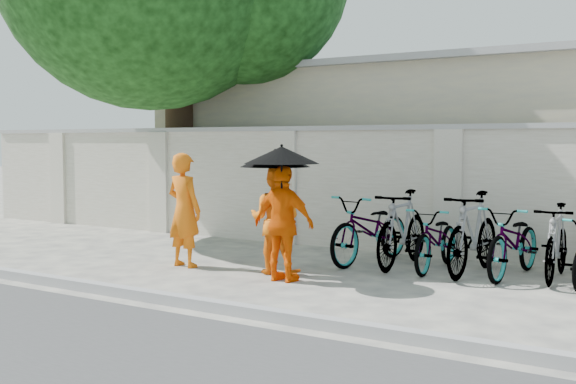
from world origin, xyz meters
The scene contains 15 objects.
ground centered at (0.00, 0.00, 0.00)m, with size 80.00×80.00×0.00m, color beige.
kerb centered at (0.00, -1.70, 0.06)m, with size 40.00×0.16×0.12m, color #999999.
compound_wall centered at (1.00, 3.20, 1.00)m, with size 20.00×0.30×2.00m, color silver.
building_behind centered at (2.00, 7.00, 1.60)m, with size 14.00×6.00×3.20m, color beige.
monk_left centered at (-0.95, 0.26, 0.82)m, with size 0.60×0.39×1.65m, color orange.
monk_center centered at (0.46, 0.52, 0.75)m, with size 0.73×0.57×1.49m, color orange.
parasol_center centered at (0.51, 0.44, 1.58)m, with size 0.95×0.95×0.84m.
monk_right centered at (0.87, 0.10, 0.75)m, with size 0.88×0.37×1.51m, color #EC5804.
parasol_right centered at (0.89, 0.02, 1.64)m, with size 0.97×0.97×0.90m.
bike_0 centered at (1.20, 1.98, 0.51)m, with size 0.68×1.95×1.03m, color #979798.
bike_1 centered at (1.72, 1.92, 0.56)m, with size 0.52×1.85×1.11m, color #979798.
bike_2 centered at (2.25, 1.93, 0.45)m, with size 0.59×1.70×0.90m, color #979798.
bike_3 centered at (2.78, 1.89, 0.57)m, with size 0.53×1.88×1.13m, color #979798.
bike_4 centered at (3.31, 2.00, 0.48)m, with size 0.64×1.83×0.96m, color #979798.
bike_5 centered at (3.83, 2.06, 0.50)m, with size 0.47×1.67×1.00m, color #979798.
Camera 1 is at (5.91, -7.66, 1.81)m, focal length 45.00 mm.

